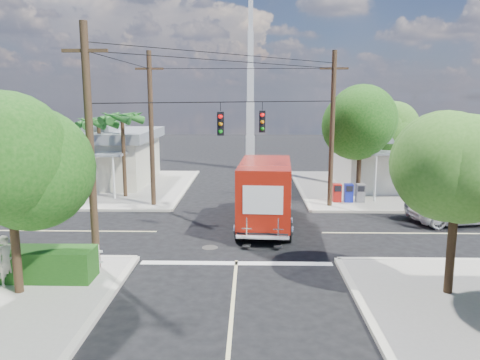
{
  "coord_description": "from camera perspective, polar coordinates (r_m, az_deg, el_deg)",
  "views": [
    {
      "loc": [
        0.55,
        -21.74,
        6.42
      ],
      "look_at": [
        0.0,
        2.0,
        2.2
      ],
      "focal_mm": 35.0,
      "sensor_mm": 36.0,
      "label": 1
    }
  ],
  "objects": [
    {
      "name": "delivery_truck",
      "position": [
        23.4,
        3.13,
        -1.57
      ],
      "size": [
        2.92,
        7.87,
        3.34
      ],
      "color": "black",
      "rests_on": "ground"
    },
    {
      "name": "picket_fence",
      "position": [
        19.05,
        -25.03,
        -8.43
      ],
      "size": [
        5.94,
        0.06,
        1.0
      ],
      "color": "silver",
      "rests_on": "sidewalk_sw"
    },
    {
      "name": "ground",
      "position": [
        22.67,
        -0.12,
        -6.37
      ],
      "size": [
        120.0,
        120.0,
        0.0
      ],
      "primitive_type": "plane",
      "color": "black",
      "rests_on": "ground"
    },
    {
      "name": "radio_tower",
      "position": [
        41.74,
        1.27,
        9.0
      ],
      "size": [
        0.8,
        0.8,
        17.0
      ],
      "color": "silver",
      "rests_on": "ground"
    },
    {
      "name": "road_markings",
      "position": [
        21.26,
        -0.22,
        -7.48
      ],
      "size": [
        32.0,
        32.0,
        0.01
      ],
      "color": "beige",
      "rests_on": "ground"
    },
    {
      "name": "sidewalk_ne",
      "position": [
        34.8,
        18.57,
        -0.97
      ],
      "size": [
        14.12,
        14.12,
        0.14
      ],
      "color": "#9B968C",
      "rests_on": "ground"
    },
    {
      "name": "palm_nw_back",
      "position": [
        32.38,
        -16.87,
        6.55
      ],
      "size": [
        3.01,
        3.08,
        5.19
      ],
      "color": "#422D1C",
      "rests_on": "sidewalk_nw"
    },
    {
      "name": "tree_sw_front",
      "position": [
        16.21,
        -26.43,
        1.62
      ],
      "size": [
        3.88,
        3.78,
        6.03
      ],
      "color": "#422D1C",
      "rests_on": "sidewalk_sw"
    },
    {
      "name": "utility_poles",
      "position": [
        23.5,
        -3.91,
        5.79
      ],
      "size": [
        12.0,
        10.68,
        9.0
      ],
      "color": "#473321",
      "rests_on": "ground"
    },
    {
      "name": "palm_nw_front",
      "position": [
        30.36,
        -14.17,
        7.17
      ],
      "size": [
        3.01,
        3.08,
        5.59
      ],
      "color": "#422D1C",
      "rests_on": "sidewalk_nw"
    },
    {
      "name": "building_nw",
      "position": [
        36.67,
        -18.72,
        2.97
      ],
      "size": [
        10.8,
        10.2,
        4.3
      ],
      "color": "beige",
      "rests_on": "sidewalk_nw"
    },
    {
      "name": "sidewalk_nw",
      "position": [
        35.14,
        -17.68,
        -0.82
      ],
      "size": [
        14.12,
        14.12,
        0.14
      ],
      "color": "#9B968C",
      "rests_on": "ground"
    },
    {
      "name": "pedestrian",
      "position": [
        17.7,
        -26.54,
        -8.8
      ],
      "size": [
        0.71,
        0.76,
        1.75
      ],
      "primitive_type": "imported",
      "rotation": [
        0.0,
        0.0,
        0.96
      ],
      "color": "#BCB7A1",
      "rests_on": "sidewalk_sw"
    },
    {
      "name": "tree_se",
      "position": [
        16.05,
        25.05,
        0.6
      ],
      "size": [
        3.67,
        3.54,
        5.62
      ],
      "color": "#422D1C",
      "rests_on": "sidewalk_se"
    },
    {
      "name": "vending_boxes",
      "position": [
        29.13,
        13.09,
        -1.53
      ],
      "size": [
        1.9,
        0.5,
        1.1
      ],
      "color": "#A41711",
      "rests_on": "sidewalk_ne"
    },
    {
      "name": "hedge_sw",
      "position": [
        18.47,
        -26.69,
        -9.1
      ],
      "size": [
        6.2,
        1.2,
        1.1
      ],
      "primitive_type": "cube",
      "color": "#184412",
      "rests_on": "sidewalk_sw"
    },
    {
      "name": "building_ne",
      "position": [
        35.99,
        20.74,
        2.88
      ],
      "size": [
        11.8,
        10.2,
        4.5
      ],
      "color": "silver",
      "rests_on": "sidewalk_ne"
    },
    {
      "name": "tree_ne_back",
      "position": [
        32.14,
        18.16,
        5.59
      ],
      "size": [
        3.77,
        3.66,
        5.82
      ],
      "color": "#422D1C",
      "rests_on": "sidewalk_ne"
    },
    {
      "name": "tree_ne_front",
      "position": [
        29.31,
        14.55,
        6.52
      ],
      "size": [
        4.21,
        4.14,
        6.66
      ],
      "color": "#422D1C",
      "rests_on": "sidewalk_ne"
    },
    {
      "name": "parked_car",
      "position": [
        26.72,
        25.23,
        -3.19
      ],
      "size": [
        5.61,
        3.26,
        1.47
      ],
      "primitive_type": "imported",
      "rotation": [
        0.0,
        0.0,
        1.73
      ],
      "color": "silver",
      "rests_on": "ground"
    }
  ]
}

